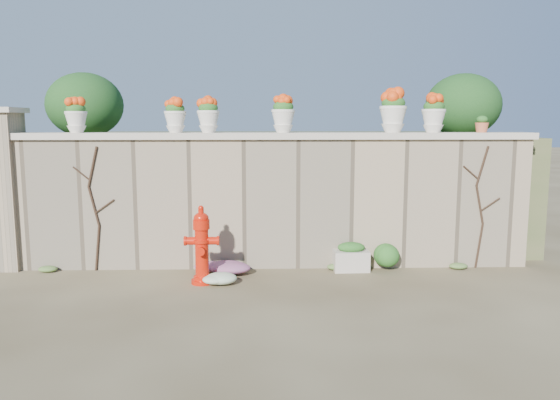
{
  "coord_description": "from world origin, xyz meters",
  "views": [
    {
      "loc": [
        -0.09,
        -6.63,
        2.28
      ],
      "look_at": [
        0.13,
        1.4,
        1.11
      ],
      "focal_mm": 35.0,
      "sensor_mm": 36.0,
      "label": 1
    }
  ],
  "objects_px": {
    "fire_hydrant": "(202,245)",
    "planter_box": "(351,257)",
    "urn_pot_0": "(76,116)",
    "terracotta_pot": "(482,125)"
  },
  "relations": [
    {
      "from": "fire_hydrant",
      "to": "terracotta_pot",
      "type": "distance_m",
      "value": 4.66
    },
    {
      "from": "planter_box",
      "to": "urn_pot_0",
      "type": "distance_m",
      "value": 4.71
    },
    {
      "from": "urn_pot_0",
      "to": "terracotta_pot",
      "type": "distance_m",
      "value": 6.23
    },
    {
      "from": "urn_pot_0",
      "to": "planter_box",
      "type": "bearing_deg",
      "value": -4.58
    },
    {
      "from": "planter_box",
      "to": "fire_hydrant",
      "type": "bearing_deg",
      "value": -167.18
    },
    {
      "from": "fire_hydrant",
      "to": "terracotta_pot",
      "type": "bearing_deg",
      "value": 11.89
    },
    {
      "from": "fire_hydrant",
      "to": "urn_pot_0",
      "type": "bearing_deg",
      "value": 154.18
    },
    {
      "from": "fire_hydrant",
      "to": "planter_box",
      "type": "xyz_separation_m",
      "value": [
        2.2,
        0.6,
        -0.35
      ]
    },
    {
      "from": "terracotta_pot",
      "to": "urn_pot_0",
      "type": "bearing_deg",
      "value": -180.0
    },
    {
      "from": "fire_hydrant",
      "to": "urn_pot_0",
      "type": "relative_size",
      "value": 2.12
    }
  ]
}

